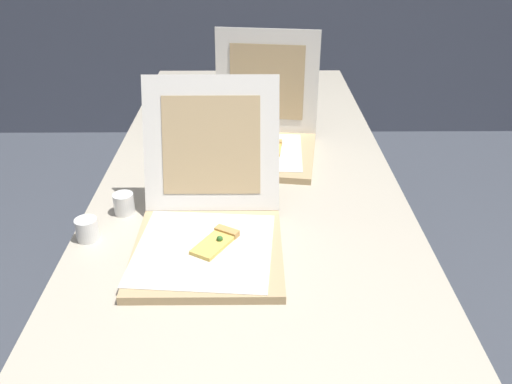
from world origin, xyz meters
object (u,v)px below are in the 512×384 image
at_px(cup_white_near_center, 124,204).
at_px(cup_white_near_left, 87,229).
at_px(cup_white_far, 196,127).
at_px(pizza_box_middle, 261,137).
at_px(table, 249,192).
at_px(pizza_box_front, 209,226).

distance_m(cup_white_near_center, cup_white_near_left, 0.15).
relative_size(cup_white_far, cup_white_near_left, 1.00).
bearing_deg(pizza_box_middle, table, -92.75).
height_order(pizza_box_front, cup_white_near_left, pizza_box_front).
xyz_separation_m(pizza_box_middle, cup_white_near_center, (-0.40, -0.42, -0.03)).
distance_m(pizza_box_middle, cup_white_near_center, 0.58).
relative_size(table, cup_white_far, 41.22).
bearing_deg(cup_white_near_center, pizza_box_middle, 46.37).
height_order(table, pizza_box_middle, pizza_box_middle).
bearing_deg(table, pizza_box_front, -106.25).
bearing_deg(cup_white_far, cup_white_near_left, -107.18).
height_order(pizza_box_middle, cup_white_near_left, pizza_box_middle).
distance_m(pizza_box_front, cup_white_near_left, 0.32).
distance_m(table, pizza_box_front, 0.38).
bearing_deg(cup_white_near_left, pizza_box_middle, 49.76).
distance_m(table, cup_white_far, 0.44).
xyz_separation_m(cup_white_far, cup_white_near_center, (-0.15, -0.58, 0.00)).
xyz_separation_m(table, cup_white_near_center, (-0.35, -0.20, 0.07)).
bearing_deg(table, cup_white_far, 117.69).
height_order(cup_white_far, cup_white_near_center, same).
distance_m(pizza_box_middle, cup_white_near_left, 0.72).
bearing_deg(cup_white_near_left, cup_white_far, 72.82).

